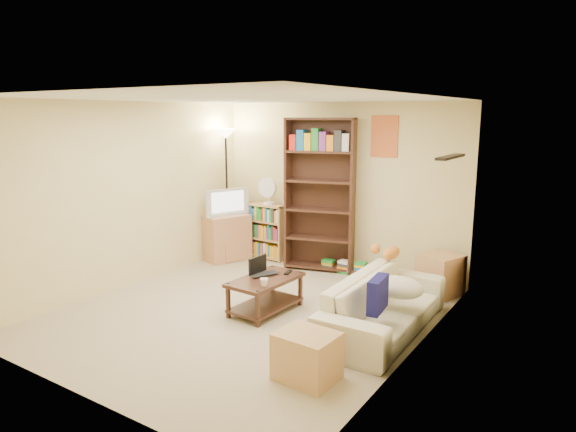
{
  "coord_description": "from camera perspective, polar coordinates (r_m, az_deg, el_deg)",
  "views": [
    {
      "loc": [
        3.56,
        -4.6,
        2.33
      ],
      "look_at": [
        0.05,
        0.78,
        1.05
      ],
      "focal_mm": 32.0,
      "sensor_mm": 36.0,
      "label": 1
    }
  ],
  "objects": [
    {
      "name": "tv_remote",
      "position": [
        6.31,
        -0.02,
        -6.28
      ],
      "size": [
        0.09,
        0.17,
        0.02
      ],
      "primitive_type": "cube",
      "rotation": [
        0.0,
        0.0,
        0.25
      ],
      "color": "black",
      "rests_on": "coffee_table"
    },
    {
      "name": "side_table",
      "position": [
        7.03,
        16.54,
        -6.24
      ],
      "size": [
        0.61,
        0.61,
        0.54
      ],
      "primitive_type": "cube",
      "rotation": [
        0.0,
        0.0,
        -0.38
      ],
      "color": "tan",
      "rests_on": "ground"
    },
    {
      "name": "coffee_table",
      "position": [
        6.18,
        -2.53,
        -8.21
      ],
      "size": [
        0.57,
        0.96,
        0.42
      ],
      "rotation": [
        0.0,
        0.0,
        -0.05
      ],
      "color": "#3B2016",
      "rests_on": "ground"
    },
    {
      "name": "floor_lamp",
      "position": [
        8.37,
        -6.89,
        6.7
      ],
      "size": [
        0.36,
        0.36,
        2.1
      ],
      "color": "black",
      "rests_on": "ground"
    },
    {
      "name": "short_bookshelf",
      "position": [
        8.38,
        -2.33,
        -1.69
      ],
      "size": [
        0.71,
        0.31,
        0.9
      ],
      "rotation": [
        0.0,
        0.0,
        -0.04
      ],
      "color": "tan",
      "rests_on": "ground"
    },
    {
      "name": "laptop",
      "position": [
        6.18,
        -2.4,
        -6.62
      ],
      "size": [
        0.53,
        0.5,
        0.03
      ],
      "primitive_type": "imported",
      "rotation": [
        0.0,
        0.0,
        1.14
      ],
      "color": "black",
      "rests_on": "coffee_table"
    },
    {
      "name": "sofa",
      "position": [
        5.76,
        10.61,
        -9.64
      ],
      "size": [
        2.04,
        0.86,
        0.59
      ],
      "primitive_type": "imported",
      "rotation": [
        0.0,
        0.0,
        1.59
      ],
      "color": "beige",
      "rests_on": "ground"
    },
    {
      "name": "television",
      "position": [
        8.27,
        -6.99,
        1.61
      ],
      "size": [
        0.82,
        0.61,
        0.43
      ],
      "primitive_type": "imported",
      "rotation": [
        0.0,
        0.0,
        1.19
      ],
      "color": "black",
      "rests_on": "tv_stand"
    },
    {
      "name": "tv_stand",
      "position": [
        8.38,
        -6.89,
        -2.34
      ],
      "size": [
        0.71,
        0.82,
        0.74
      ],
      "primitive_type": "cube",
      "rotation": [
        0.0,
        0.0,
        -0.38
      ],
      "color": "tan",
      "rests_on": "ground"
    },
    {
      "name": "end_cabinet",
      "position": [
        4.73,
        2.13,
        -15.29
      ],
      "size": [
        0.54,
        0.46,
        0.43
      ],
      "primitive_type": "cube",
      "rotation": [
        0.0,
        0.0,
        -0.06
      ],
      "color": "tan",
      "rests_on": "ground"
    },
    {
      "name": "room",
      "position": [
        5.86,
        -4.54,
        4.32
      ],
      "size": [
        4.5,
        4.54,
        2.52
      ],
      "color": "#BAAB8C",
      "rests_on": "ground"
    },
    {
      "name": "cream_blanket",
      "position": [
        5.68,
        12.23,
        -7.74
      ],
      "size": [
        0.54,
        0.39,
        0.23
      ],
      "primitive_type": "ellipsoid",
      "color": "beige",
      "rests_on": "sofa"
    },
    {
      "name": "laptop_screen",
      "position": [
        6.23,
        -3.39,
        -5.42
      ],
      "size": [
        0.03,
        0.31,
        0.21
      ],
      "primitive_type": "cube",
      "rotation": [
        0.0,
        0.0,
        -0.05
      ],
      "color": "white",
      "rests_on": "laptop"
    },
    {
      "name": "tall_bookshelf",
      "position": [
        7.64,
        3.56,
        2.78
      ],
      "size": [
        1.08,
        0.6,
        2.28
      ],
      "rotation": [
        0.0,
        0.0,
        0.27
      ],
      "color": "#432619",
      "rests_on": "ground"
    },
    {
      "name": "mug",
      "position": [
        5.84,
        -2.67,
        -7.37
      ],
      "size": [
        0.1,
        0.1,
        0.09
      ],
      "primitive_type": "imported",
      "rotation": [
        0.0,
        0.0,
        0.01
      ],
      "color": "white",
      "rests_on": "coffee_table"
    },
    {
      "name": "book_stacks",
      "position": [
        7.53,
        8.28,
        -6.08
      ],
      "size": [
        1.34,
        0.3,
        0.23
      ],
      "color": "red",
      "rests_on": "ground"
    },
    {
      "name": "navy_pillow",
      "position": [
        5.25,
        9.94,
        -8.58
      ],
      "size": [
        0.16,
        0.4,
        0.35
      ],
      "primitive_type": "cube",
      "rotation": [
        0.0,
        0.0,
        1.69
      ],
      "color": "#141355",
      "rests_on": "sofa"
    },
    {
      "name": "desk_fan",
      "position": [
        8.19,
        -2.26,
        2.87
      ],
      "size": [
        0.32,
        0.18,
        0.44
      ],
      "color": "white",
      "rests_on": "short_bookshelf"
    },
    {
      "name": "tabby_cat",
      "position": [
        6.42,
        11.1,
        -3.97
      ],
      "size": [
        0.46,
        0.17,
        0.16
      ],
      "color": "orange",
      "rests_on": "sofa"
    }
  ]
}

